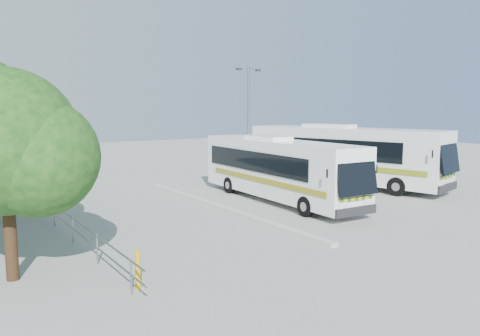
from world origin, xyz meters
TOP-DOWN VIEW (x-y plane):
  - ground at (0.00, 0.00)m, footprint 100.00×100.00m
  - kerb_divider at (-2.30, 2.00)m, footprint 0.40×16.00m
  - railing at (-10.00, 4.00)m, footprint 0.06×22.00m
  - tree_far_a at (-12.43, -3.00)m, footprint 4.75×4.49m
  - coach_main at (1.35, 1.93)m, footprint 3.00×12.00m
  - coach_adjacent at (8.12, 3.63)m, footprint 5.74×13.75m
  - lamppost at (2.00, 5.64)m, footprint 1.84×0.32m
  - bollard at (-9.70, -5.73)m, footprint 0.16×0.16m

SIDE VIEW (x-z plane):
  - ground at x=0.00m, z-range 0.00..0.00m
  - kerb_divider at x=-2.30m, z-range 0.00..0.15m
  - bollard at x=-9.70m, z-range 0.00..1.11m
  - railing at x=-10.00m, z-range 0.24..1.24m
  - coach_main at x=1.35m, z-range 0.16..3.46m
  - coach_adjacent at x=8.12m, z-range 0.18..3.93m
  - tree_far_a at x=-12.43m, z-range 0.97..7.17m
  - lamppost at x=2.00m, z-range 0.39..7.92m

